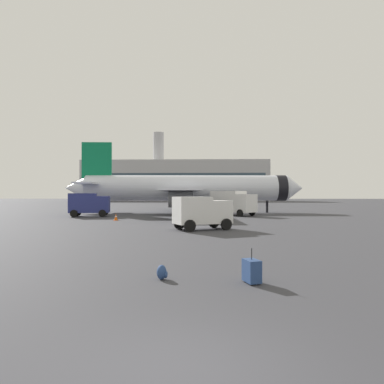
{
  "coord_description": "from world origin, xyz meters",
  "views": [
    {
      "loc": [
        0.3,
        -5.51,
        2.81
      ],
      "look_at": [
        -0.91,
        27.98,
        3.0
      ],
      "focal_mm": 32.67,
      "sensor_mm": 36.0,
      "label": 1
    }
  ],
  "objects_px": {
    "cargo_van": "(202,211)",
    "airplane_at_gate": "(186,188)",
    "rolling_suitcase": "(252,271)",
    "safety_cone_near": "(116,217)",
    "traveller_backpack": "(162,272)",
    "fuel_truck": "(233,202)",
    "safety_cone_mid": "(75,210)",
    "service_truck": "(89,204)"
  },
  "relations": [
    {
      "from": "airplane_at_gate",
      "to": "fuel_truck",
      "type": "bearing_deg",
      "value": -44.49
    },
    {
      "from": "airplane_at_gate",
      "to": "rolling_suitcase",
      "type": "bearing_deg",
      "value": -84.04
    },
    {
      "from": "safety_cone_near",
      "to": "traveller_backpack",
      "type": "bearing_deg",
      "value": -72.43
    },
    {
      "from": "safety_cone_near",
      "to": "safety_cone_mid",
      "type": "distance_m",
      "value": 18.24
    },
    {
      "from": "airplane_at_gate",
      "to": "safety_cone_near",
      "type": "relative_size",
      "value": 50.3
    },
    {
      "from": "traveller_backpack",
      "to": "cargo_van",
      "type": "bearing_deg",
      "value": 85.8
    },
    {
      "from": "rolling_suitcase",
      "to": "traveller_backpack",
      "type": "bearing_deg",
      "value": 172.8
    },
    {
      "from": "airplane_at_gate",
      "to": "rolling_suitcase",
      "type": "xyz_separation_m",
      "value": [
        4.29,
        -41.08,
        -3.27
      ]
    },
    {
      "from": "rolling_suitcase",
      "to": "fuel_truck",
      "type": "bearing_deg",
      "value": 86.39
    },
    {
      "from": "safety_cone_mid",
      "to": "fuel_truck",
      "type": "bearing_deg",
      "value": -15.1
    },
    {
      "from": "airplane_at_gate",
      "to": "rolling_suitcase",
      "type": "distance_m",
      "value": 41.43
    },
    {
      "from": "fuel_truck",
      "to": "cargo_van",
      "type": "bearing_deg",
      "value": -101.99
    },
    {
      "from": "rolling_suitcase",
      "to": "traveller_backpack",
      "type": "relative_size",
      "value": 2.29
    },
    {
      "from": "service_truck",
      "to": "safety_cone_near",
      "type": "relative_size",
      "value": 7.18
    },
    {
      "from": "service_truck",
      "to": "cargo_van",
      "type": "xyz_separation_m",
      "value": [
        14.14,
        -15.47,
        -0.16
      ]
    },
    {
      "from": "fuel_truck",
      "to": "safety_cone_near",
      "type": "xyz_separation_m",
      "value": [
        -13.12,
        -8.95,
        -1.42
      ]
    },
    {
      "from": "fuel_truck",
      "to": "traveller_backpack",
      "type": "xyz_separation_m",
      "value": [
        -5.07,
        -34.35,
        -1.54
      ]
    },
    {
      "from": "rolling_suitcase",
      "to": "traveller_backpack",
      "type": "xyz_separation_m",
      "value": [
        -2.88,
        0.36,
        -0.16
      ]
    },
    {
      "from": "airplane_at_gate",
      "to": "traveller_backpack",
      "type": "bearing_deg",
      "value": -88.02
    },
    {
      "from": "airplane_at_gate",
      "to": "service_truck",
      "type": "xyz_separation_m",
      "value": [
        -11.56,
        -9.25,
        -2.05
      ]
    },
    {
      "from": "cargo_van",
      "to": "safety_cone_near",
      "type": "distance_m",
      "value": 13.22
    },
    {
      "from": "safety_cone_near",
      "to": "fuel_truck",
      "type": "bearing_deg",
      "value": 34.29
    },
    {
      "from": "safety_cone_mid",
      "to": "cargo_van",
      "type": "bearing_deg",
      "value": -51.91
    },
    {
      "from": "rolling_suitcase",
      "to": "airplane_at_gate",
      "type": "bearing_deg",
      "value": 95.96
    },
    {
      "from": "cargo_van",
      "to": "airplane_at_gate",
      "type": "bearing_deg",
      "value": 95.96
    },
    {
      "from": "safety_cone_mid",
      "to": "traveller_backpack",
      "type": "distance_m",
      "value": 44.47
    },
    {
      "from": "rolling_suitcase",
      "to": "traveller_backpack",
      "type": "height_order",
      "value": "rolling_suitcase"
    },
    {
      "from": "fuel_truck",
      "to": "traveller_backpack",
      "type": "height_order",
      "value": "fuel_truck"
    },
    {
      "from": "fuel_truck",
      "to": "safety_cone_mid",
      "type": "bearing_deg",
      "value": 164.9
    },
    {
      "from": "cargo_van",
      "to": "safety_cone_near",
      "type": "height_order",
      "value": "cargo_van"
    },
    {
      "from": "safety_cone_mid",
      "to": "traveller_backpack",
      "type": "bearing_deg",
      "value": -65.95
    },
    {
      "from": "service_truck",
      "to": "fuel_truck",
      "type": "relative_size",
      "value": 0.85
    },
    {
      "from": "airplane_at_gate",
      "to": "rolling_suitcase",
      "type": "relative_size",
      "value": 32.5
    },
    {
      "from": "airplane_at_gate",
      "to": "cargo_van",
      "type": "xyz_separation_m",
      "value": [
        2.58,
        -24.72,
        -2.21
      ]
    },
    {
      "from": "service_truck",
      "to": "safety_cone_mid",
      "type": "relative_size",
      "value": 7.07
    },
    {
      "from": "safety_cone_mid",
      "to": "safety_cone_near",
      "type": "bearing_deg",
      "value": -56.47
    },
    {
      "from": "cargo_van",
      "to": "traveller_backpack",
      "type": "xyz_separation_m",
      "value": [
        -1.17,
        -15.99,
        -1.22
      ]
    },
    {
      "from": "airplane_at_gate",
      "to": "safety_cone_near",
      "type": "height_order",
      "value": "airplane_at_gate"
    },
    {
      "from": "service_truck",
      "to": "rolling_suitcase",
      "type": "xyz_separation_m",
      "value": [
        15.85,
        -31.83,
        -1.22
      ]
    },
    {
      "from": "service_truck",
      "to": "safety_cone_mid",
      "type": "distance_m",
      "value": 10.57
    },
    {
      "from": "safety_cone_mid",
      "to": "rolling_suitcase",
      "type": "relative_size",
      "value": 0.66
    },
    {
      "from": "service_truck",
      "to": "cargo_van",
      "type": "bearing_deg",
      "value": -47.56
    }
  ]
}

